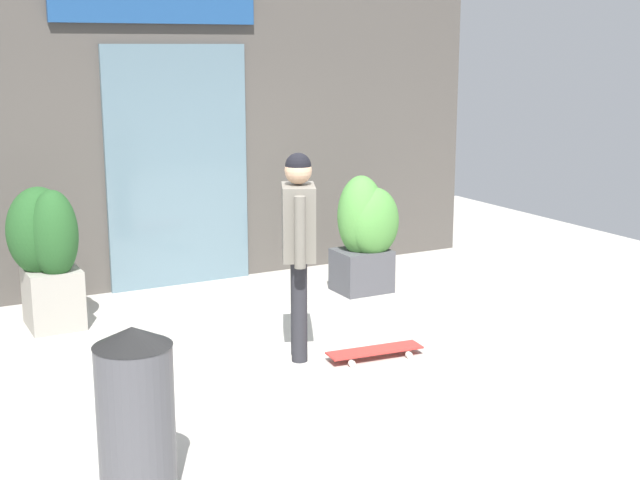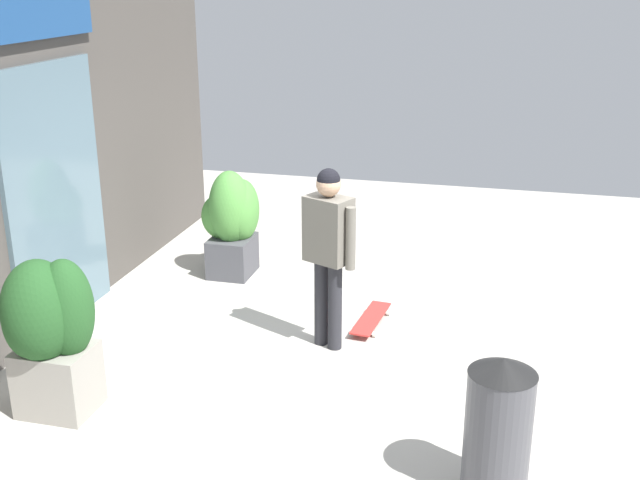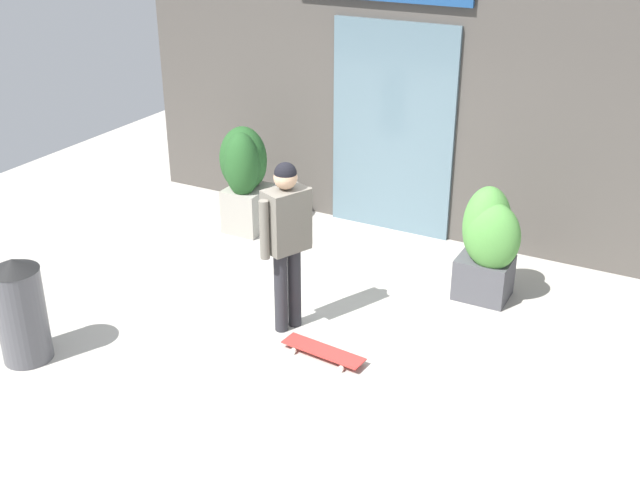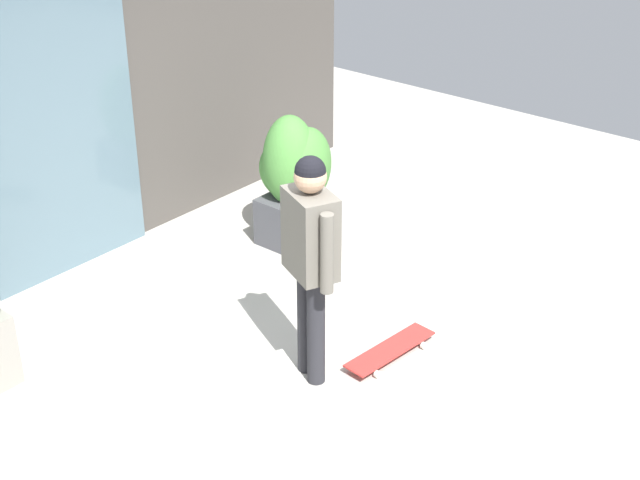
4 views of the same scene
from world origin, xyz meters
name	(u,v)px [view 4 (image 4 of 4)]	position (x,y,z in m)	size (l,w,h in m)	color
ground_plane	(324,379)	(0.00, 0.00, 0.00)	(12.00, 12.00, 0.00)	#B2ADA3
building_facade	(51,83)	(-0.01, 2.91, 1.62)	(7.09, 0.31, 3.29)	#4C4742
skateboarder	(311,248)	(-0.01, 0.11, 1.05)	(0.40, 0.54, 1.71)	#28282D
skateboard	(390,350)	(0.54, -0.20, 0.06)	(0.83, 0.30, 0.08)	red
planter_box_left	(293,175)	(1.50, 1.60, 0.66)	(0.63, 0.65, 1.23)	#47474C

